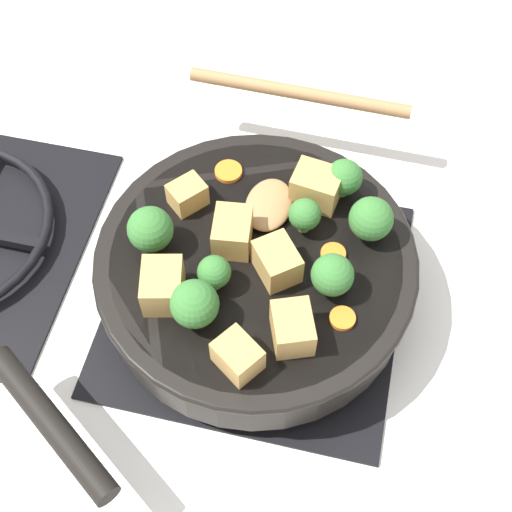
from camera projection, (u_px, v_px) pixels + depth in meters
ground_plane at (256, 298)px, 0.78m from camera, size 2.40×2.40×0.00m
front_burner_grate at (256, 292)px, 0.77m from camera, size 0.31×0.31×0.03m
skillet_pan at (254, 271)px, 0.73m from camera, size 0.42×0.38×0.06m
wooden_spoon at (290, 136)px, 0.78m from camera, size 0.21×0.26×0.02m
tofu_cube_center_large at (316, 187)px, 0.73m from camera, size 0.04×0.05×0.04m
tofu_cube_near_handle at (238, 356)px, 0.63m from camera, size 0.05×0.05×0.03m
tofu_cube_east_chunk at (277, 262)px, 0.68m from camera, size 0.06×0.05×0.04m
tofu_cube_west_chunk at (292, 328)px, 0.64m from camera, size 0.05×0.05×0.04m
tofu_cube_back_piece at (163, 286)px, 0.67m from camera, size 0.05×0.05×0.04m
tofu_cube_front_piece at (232, 232)px, 0.70m from camera, size 0.05×0.04×0.04m
tofu_cube_mid_small at (187, 195)px, 0.73m from camera, size 0.05×0.04×0.03m
broccoli_floret_near_spoon at (150, 229)px, 0.69m from camera, size 0.05×0.05×0.05m
broccoli_floret_center_top at (195, 304)px, 0.65m from camera, size 0.05×0.05×0.05m
broccoli_floret_east_rim at (344, 178)px, 0.73m from camera, size 0.04×0.04×0.05m
broccoli_floret_west_rim at (332, 275)px, 0.66m from camera, size 0.04×0.04×0.05m
broccoli_floret_north_edge at (371, 219)px, 0.70m from camera, size 0.04×0.04×0.05m
broccoli_floret_south_cluster at (305, 215)px, 0.70m from camera, size 0.03×0.03×0.04m
broccoli_floret_mid_floret at (214, 272)px, 0.67m from camera, size 0.03×0.03×0.04m
carrot_slice_orange_thin at (228, 171)px, 0.76m from camera, size 0.03×0.03×0.01m
carrot_slice_near_center at (333, 254)px, 0.70m from camera, size 0.03×0.03×0.01m
carrot_slice_edge_slice at (147, 227)px, 0.72m from camera, size 0.02×0.02×0.01m
carrot_slice_under_broccoli at (342, 318)px, 0.67m from camera, size 0.02×0.02×0.01m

